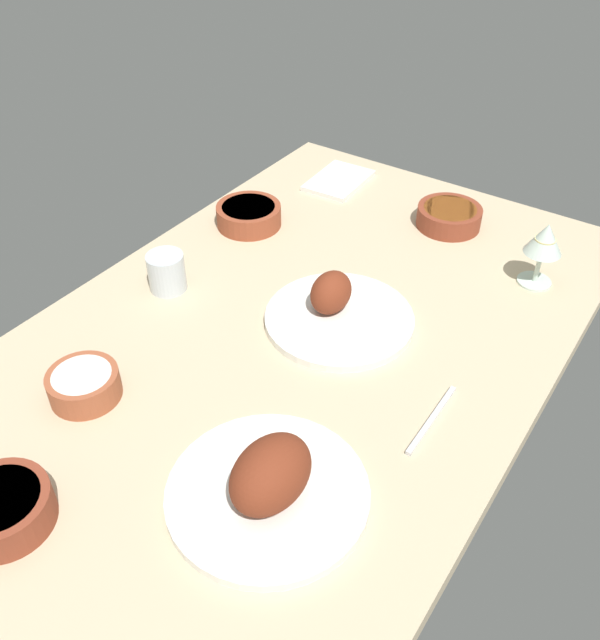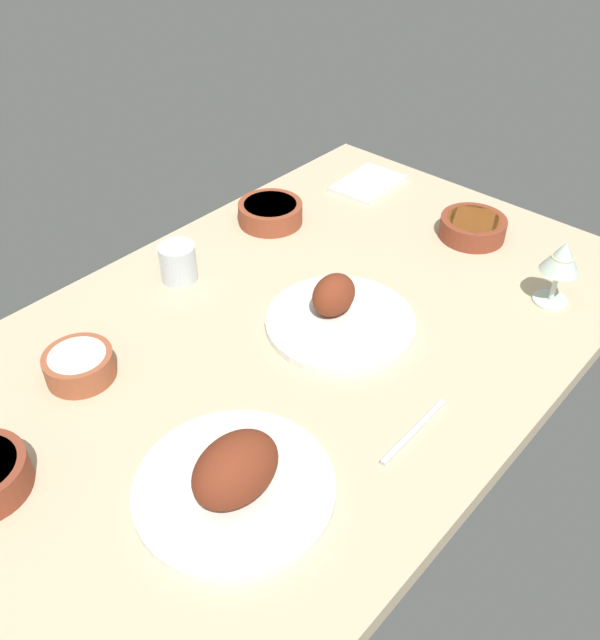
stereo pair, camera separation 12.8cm
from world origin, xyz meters
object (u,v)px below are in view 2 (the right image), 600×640
plate_near_viewer (338,314)px  bowl_cream (79,365)px  bowl_soup (473,227)px  bowl_sauce (270,212)px  wine_glass (562,260)px  plate_far_side (235,479)px  spoon_loose (414,431)px  folded_napkin (368,184)px  water_tumbler (178,263)px

plate_near_viewer → bowl_cream: (-41.34, 24.27, 0.52)cm
bowl_soup → bowl_sauce: bearing=123.8°
bowl_soup → wine_glass: size_ratio=1.06×
plate_far_side → spoon_loose: plate_far_side is taller
wine_glass → plate_far_side: bearing=169.7°
plate_near_viewer → folded_napkin: plate_near_viewer is taller
plate_far_side → water_tumbler: size_ratio=3.78×
water_tumbler → bowl_cream: bearing=-162.5°
plate_near_viewer → water_tumbler: bearing=107.3°
plate_near_viewer → bowl_soup: 44.45cm
bowl_cream → wine_glass: (75.03, -51.62, 7.22)cm
folded_napkin → spoon_loose: size_ratio=1.03×
bowl_cream → spoon_loose: size_ratio=0.70×
plate_far_side → wine_glass: wine_glass is taller
wine_glass → spoon_loose: (-47.20, 0.57, -9.53)cm
bowl_sauce → bowl_soup: bearing=-56.2°
wine_glass → water_tumbler: bearing=125.8°
plate_far_side → spoon_loose: (27.13, -12.89, -2.96)cm
wine_glass → spoon_loose: 48.16cm
wine_glass → folded_napkin: (14.31, 56.66, -9.33)cm
plate_near_viewer → water_tumbler: size_ratio=3.62×
plate_near_viewer → bowl_cream: size_ratio=2.38×
bowl_soup → folded_napkin: (3.65, 32.27, -1.99)cm
folded_napkin → bowl_soup: bearing=-96.5°
wine_glass → folded_napkin: size_ratio=0.78×
water_tumbler → spoon_loose: (-2.91, -60.77, -3.56)cm
water_tumbler → spoon_loose: bearing=-92.7°
plate_near_viewer → wine_glass: 44.09cm
plate_near_viewer → wine_glass: wine_glass is taller
bowl_cream → folded_napkin: bearing=3.2°
plate_near_viewer → bowl_sauce: 40.11cm
wine_glass → folded_napkin: bearing=75.8°
plate_near_viewer → bowl_sauce: plate_near_viewer is taller
plate_near_viewer → wine_glass: (33.70, -27.36, 7.74)cm
water_tumbler → folded_napkin: (58.60, -4.68, -3.36)cm
plate_near_viewer → folded_napkin: 56.26cm
bowl_sauce → spoon_loose: (-32.00, -62.38, -2.29)cm
bowl_cream → folded_napkin: 89.51cm
spoon_loose → water_tumbler: bearing=-93.3°
bowl_cream → water_tumbler: size_ratio=1.52×
spoon_loose → plate_near_viewer: bearing=-117.4°
plate_near_viewer → plate_far_side: size_ratio=0.96×
bowl_sauce → folded_napkin: (29.51, -6.29, -2.09)cm
wine_glass → bowl_cream: bearing=145.5°
bowl_soup → water_tumbler: size_ratio=1.87×
plate_near_viewer → spoon_loose: plate_near_viewer is taller
spoon_loose → bowl_soup: bearing=-158.2°
bowl_soup → plate_near_viewer: bearing=176.2°
bowl_sauce → spoon_loose: bowl_sauce is taller
bowl_cream → folded_napkin: bowl_cream is taller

